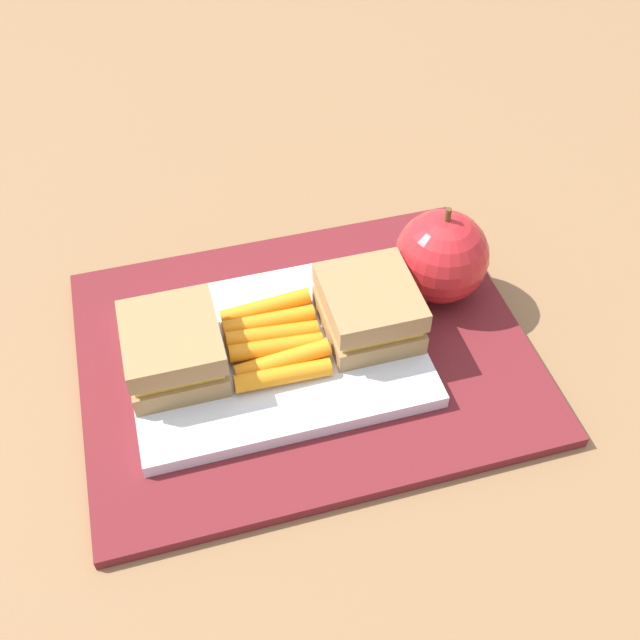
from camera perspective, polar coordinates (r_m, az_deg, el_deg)
ground_plane at (r=0.63m, az=-1.10°, el=-2.82°), size 2.40×2.40×0.00m
lunchbag_mat at (r=0.62m, az=-1.11°, el=-2.53°), size 0.36×0.28×0.01m
food_tray at (r=0.61m, az=-3.39°, el=-2.34°), size 0.23×0.17×0.01m
sandwich_half_left at (r=0.59m, az=-10.94°, el=-2.10°), size 0.07×0.08×0.04m
sandwich_half_right at (r=0.60m, az=3.70°, el=0.89°), size 0.07×0.08×0.04m
carrot_sticks_bundle at (r=0.60m, az=-3.43°, el=-1.54°), size 0.08×0.09×0.02m
apple at (r=0.65m, az=9.09°, el=4.72°), size 0.08×0.08×0.09m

